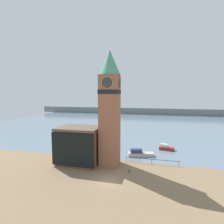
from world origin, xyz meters
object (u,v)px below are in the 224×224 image
Objects in this scene: boat_far at (166,148)px; mooring_bollard_near at (129,171)px; pier_building at (79,145)px; boat_near at (140,153)px; clock_tower at (110,105)px.

mooring_bollard_near is (-8.03, -16.69, -0.26)m from boat_far.
pier_building is 14.55× the size of mooring_bollard_near.
pier_building is 15.66m from boat_near.
boat_far is 18.53m from mooring_bollard_near.
pier_building is 24.95m from boat_far.
boat_far is at bearing 36.12° from pier_building.
pier_building is 2.24× the size of boat_far.
boat_near is 10.27× the size of mooring_bollard_near.
clock_tower is 14.17m from mooring_bollard_near.
boat_near is (6.04, 7.05, -12.68)m from clock_tower.
mooring_bollard_near is at bearing -104.84° from boat_far.
boat_near is 1.59× the size of boat_far.
clock_tower is 38.11× the size of mooring_bollard_near.
boat_near is (13.12, 7.80, -3.52)m from pier_building.
boat_near is at bearing 83.12° from mooring_bollard_near.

